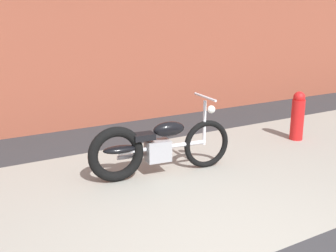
# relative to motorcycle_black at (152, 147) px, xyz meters

# --- Properties ---
(sidewalk_slab) EXTENTS (36.00, 3.50, 0.01)m
(sidewalk_slab) POSITION_rel_motorcycle_black_xyz_m (-0.15, -0.42, -0.40)
(sidewalk_slab) COLOR gray
(sidewalk_slab) RESTS_ON ground
(motorcycle_black) EXTENTS (2.00, 0.62, 1.03)m
(motorcycle_black) POSITION_rel_motorcycle_black_xyz_m (0.00, 0.00, 0.00)
(motorcycle_black) COLOR black
(motorcycle_black) RESTS_ON ground
(fire_hydrant) EXTENTS (0.22, 0.22, 0.84)m
(fire_hydrant) POSITION_rel_motorcycle_black_xyz_m (2.93, 0.19, 0.03)
(fire_hydrant) COLOR red
(fire_hydrant) RESTS_ON ground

